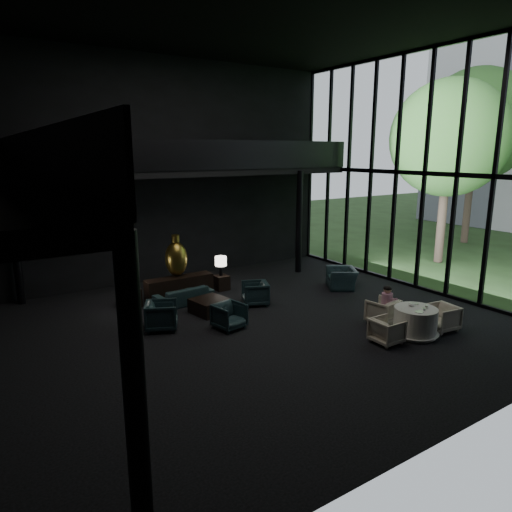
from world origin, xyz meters
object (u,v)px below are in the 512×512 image
table_lamp_right (221,262)px  lounge_armchair_south (229,315)px  lounge_armchair_east (255,292)px  dining_table (415,323)px  console (179,287)px  window_armchair (342,275)px  side_table_right (222,283)px  table_lamp_left (129,272)px  sofa (184,294)px  dining_chair_west (387,331)px  child (387,297)px  coffee_table (210,306)px  dining_chair_north (383,310)px  lounge_armchair_west (161,313)px  side_table_left (131,297)px  dining_chair_east (441,317)px  bronze_urn (176,258)px

table_lamp_right → lounge_armchair_south: 3.68m
lounge_armchair_east → dining_table: size_ratio=0.66×
console → lounge_armchair_east: size_ratio=2.73×
window_armchair → side_table_right: bearing=-88.6°
console → window_armchair: window_armchair is taller
table_lamp_right → dining_table: 6.78m
table_lamp_left → sofa: 1.81m
lounge_armchair_east → dining_table: bearing=49.5°
table_lamp_left → side_table_right: size_ratio=1.46×
dining_chair_west → child: size_ratio=0.99×
coffee_table → dining_table: size_ratio=0.77×
lounge_armchair_east → dining_chair_north: size_ratio=1.10×
table_lamp_left → dining_table: 8.44m
table_lamp_right → window_armchair: 4.27m
table_lamp_right → window_armchair: size_ratio=0.61×
lounge_armchair_west → dining_chair_north: size_ratio=1.23×
lounge_armchair_south → dining_chair_north: (3.82, -1.99, -0.00)m
dining_table → side_table_right: bearing=109.9°
side_table_left → side_table_right: 3.20m
table_lamp_right → dining_chair_west: table_lamp_right is taller
table_lamp_left → dining_chair_east: table_lamp_left is taller
side_table_left → table_lamp_right: bearing=0.9°
lounge_armchair_west → window_armchair: size_ratio=0.84×
side_table_right → table_lamp_right: size_ratio=0.75×
table_lamp_left → window_armchair: bearing=-17.7°
coffee_table → lounge_armchair_south: bearing=-95.1°
side_table_right → lounge_armchair_south: 3.60m
dining_chair_west → child: (1.02, 0.93, 0.45)m
table_lamp_left → dining_chair_east: bearing=-45.5°
table_lamp_left → sofa: bearing=-26.4°
dining_chair_north → console: bearing=-62.1°
lounge_armchair_south → dining_chair_east: size_ratio=1.01×
window_armchair → dining_chair_west: bearing=2.0°
dining_chair_north → sofa: bearing=-57.5°
side_table_left → lounge_armchair_south: lounge_armchair_south is taller
sofa → dining_table: (4.02, -5.64, 0.00)m
dining_chair_east → child: bearing=-134.6°
lounge_armchair_south → dining_chair_west: (2.83, -3.01, -0.06)m
lounge_armchair_west → lounge_armchair_east: bearing=-59.3°
coffee_table → dining_chair_west: bearing=-58.5°
table_lamp_left → table_lamp_right: 3.20m
bronze_urn → dining_chair_north: (3.87, -5.37, -0.93)m
lounge_armchair_east → dining_chair_west: 4.46m
table_lamp_left → lounge_armchair_east: size_ratio=0.89×
table_lamp_left → sofa: size_ratio=0.45×
side_table_right → dining_chair_east: dining_chair_east is taller
table_lamp_right → coffee_table: (-1.42, -1.89, -0.78)m
bronze_urn → dining_table: (3.89, -6.45, -0.97)m
dining_table → dining_chair_east: (0.91, -0.14, 0.05)m
table_lamp_left → dining_chair_east: (6.40, -6.51, -0.73)m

